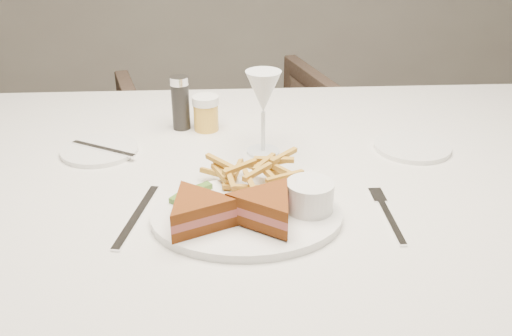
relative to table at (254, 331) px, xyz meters
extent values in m
cube|color=silver|center=(0.00, 0.00, 0.00)|extent=(1.64, 1.12, 0.75)
imported|color=#47362B|center=(0.01, 0.84, -0.01)|extent=(0.85, 0.81, 0.73)
ellipsoid|color=white|center=(-0.02, -0.14, 0.38)|extent=(0.33, 0.26, 0.01)
cube|color=silver|center=(-0.21, -0.12, 0.38)|extent=(0.06, 0.20, 0.00)
cylinder|color=white|center=(-0.31, 0.15, 0.38)|extent=(0.16, 0.16, 0.01)
cylinder|color=white|center=(0.35, 0.11, 0.38)|extent=(0.16, 0.16, 0.01)
cylinder|color=black|center=(-0.14, 0.27, 0.44)|extent=(0.04, 0.04, 0.12)
cylinder|color=gold|center=(-0.09, 0.26, 0.42)|extent=(0.06, 0.06, 0.08)
cube|color=#436E26|center=(-0.11, -0.07, 0.40)|extent=(0.05, 0.04, 0.01)
cube|color=#436E26|center=(-0.13, -0.08, 0.40)|extent=(0.05, 0.05, 0.01)
cylinder|color=white|center=(0.08, -0.14, 0.42)|extent=(0.08, 0.08, 0.05)
camera|label=1|loc=(-0.08, -0.96, 0.88)|focal=40.00mm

